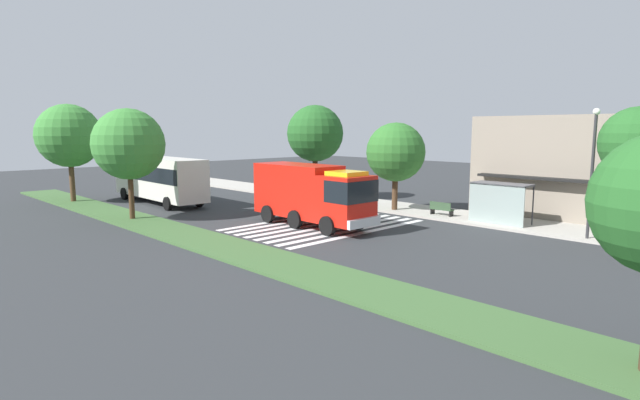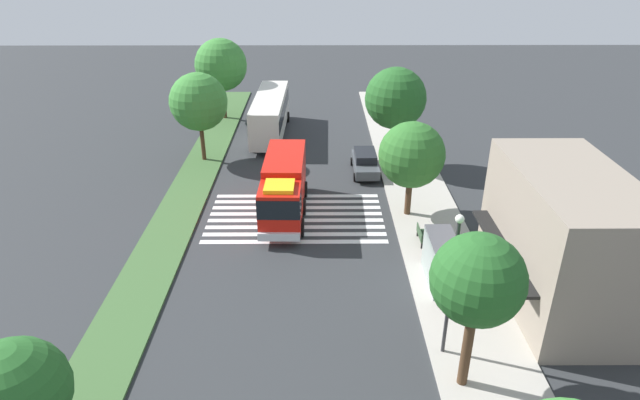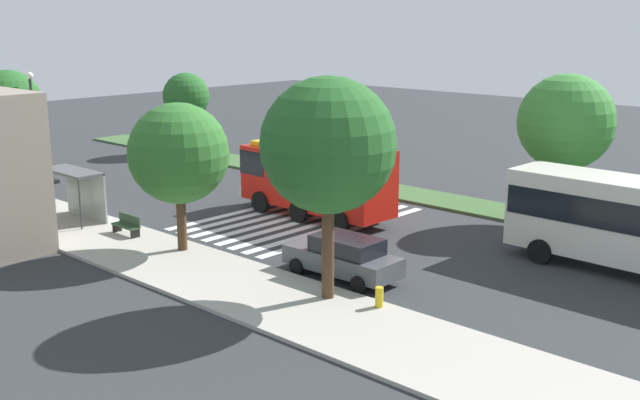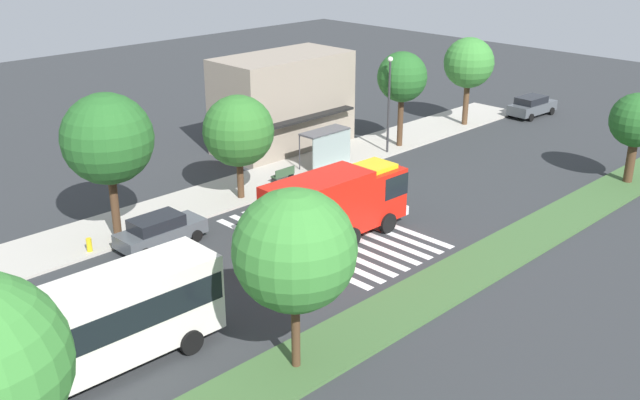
% 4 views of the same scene
% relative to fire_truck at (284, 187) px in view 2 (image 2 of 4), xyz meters
% --- Properties ---
extents(ground_plane, '(120.00, 120.00, 0.00)m').
position_rel_fire_truck_xyz_m(ground_plane, '(-0.40, 0.75, -2.07)').
color(ground_plane, '#2D3033').
extents(sidewalk, '(60.00, 4.52, 0.14)m').
position_rel_fire_truck_xyz_m(sidewalk, '(-0.40, 9.32, -2.00)').
color(sidewalk, '#ADA89E').
rests_on(sidewalk, ground_plane).
extents(median_strip, '(60.00, 3.00, 0.14)m').
position_rel_fire_truck_xyz_m(median_strip, '(-0.40, -7.05, -2.00)').
color(median_strip, '#3D6033').
rests_on(median_strip, ground_plane).
extents(crosswalk, '(6.75, 11.35, 0.01)m').
position_rel_fire_truck_xyz_m(crosswalk, '(0.21, 0.75, -2.06)').
color(crosswalk, silver).
rests_on(crosswalk, ground_plane).
extents(fire_truck, '(8.69, 2.91, 3.71)m').
position_rel_fire_truck_xyz_m(fire_truck, '(0.00, 0.00, 0.00)').
color(fire_truck, red).
rests_on(fire_truck, ground_plane).
extents(parked_car_west, '(4.69, 2.06, 1.65)m').
position_rel_fire_truck_xyz_m(parked_car_west, '(-7.13, 5.86, -1.21)').
color(parked_car_west, '#474C51').
rests_on(parked_car_west, ground_plane).
extents(transit_bus, '(11.39, 3.03, 3.66)m').
position_rel_fire_truck_xyz_m(transit_bus, '(-15.77, -2.08, 0.10)').
color(transit_bus, silver).
rests_on(transit_bus, ground_plane).
extents(bus_stop_shelter, '(3.50, 1.40, 2.46)m').
position_rel_fire_truck_xyz_m(bus_stop_shelter, '(7.64, 8.31, -0.18)').
color(bus_stop_shelter, '#4C4C51').
rests_on(bus_stop_shelter, sidewalk).
extents(bench_near_shelter, '(1.60, 0.50, 0.90)m').
position_rel_fire_truck_xyz_m(bench_near_shelter, '(3.64, 8.35, -1.48)').
color(bench_near_shelter, '#2D472D').
rests_on(bench_near_shelter, sidewalk).
extents(street_lamp, '(0.36, 0.36, 6.79)m').
position_rel_fire_truck_xyz_m(street_lamp, '(12.96, 7.66, 2.03)').
color(street_lamp, '#2D2D30').
rests_on(street_lamp, sidewalk).
extents(storefront_building, '(9.89, 5.75, 6.74)m').
position_rel_fire_truck_xyz_m(storefront_building, '(8.80, 14.04, 1.30)').
color(storefront_building, gray).
rests_on(storefront_building, ground_plane).
extents(sidewalk_tree_far_west, '(4.64, 4.64, 7.72)m').
position_rel_fire_truck_xyz_m(sidewalk_tree_far_west, '(-8.32, 8.06, 3.45)').
color(sidewalk_tree_far_west, '#47301E').
rests_on(sidewalk_tree_far_west, sidewalk).
extents(sidewalk_tree_west, '(4.18, 4.18, 6.21)m').
position_rel_fire_truck_xyz_m(sidewalk_tree_west, '(-0.04, 8.06, 2.18)').
color(sidewalk_tree_west, '#47301E').
rests_on(sidewalk_tree_west, sidewalk).
extents(sidewalk_tree_east, '(3.56, 3.56, 6.84)m').
position_rel_fire_truck_xyz_m(sidewalk_tree_east, '(14.81, 8.06, 3.09)').
color(sidewalk_tree_east, '#47301E').
rests_on(sidewalk_tree_east, sidewalk).
extents(median_tree_far_west, '(4.98, 4.98, 7.72)m').
position_rel_fire_truck_xyz_m(median_tree_far_west, '(-20.70, -7.05, 3.29)').
color(median_tree_far_west, '#513823').
rests_on(median_tree_far_west, median_strip).
extents(median_tree_west, '(4.51, 4.51, 7.04)m').
position_rel_fire_truck_xyz_m(median_tree_west, '(-9.61, -7.05, 2.85)').
color(median_tree_west, '#47301E').
rests_on(median_tree_west, median_strip).
extents(median_tree_center, '(3.35, 3.35, 5.69)m').
position_rel_fire_truck_xyz_m(median_tree_center, '(19.14, -7.05, 2.03)').
color(median_tree_center, '#47301E').
rests_on(median_tree_center, median_strip).
extents(fire_hydrant, '(0.28, 0.28, 0.70)m').
position_rel_fire_truck_xyz_m(fire_hydrant, '(-10.22, 7.56, -1.58)').
color(fire_hydrant, gold).
rests_on(fire_hydrant, sidewalk).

